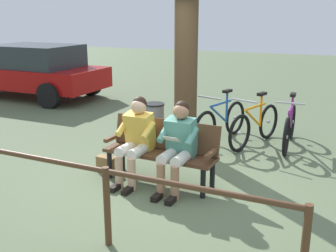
{
  "coord_description": "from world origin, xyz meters",
  "views": [
    {
      "loc": [
        -2.05,
        4.66,
        2.29
      ],
      "look_at": [
        0.12,
        -0.35,
        0.75
      ],
      "focal_mm": 42.66,
      "sensor_mm": 36.0,
      "label": 1
    }
  ],
  "objects": [
    {
      "name": "parked_car",
      "position": [
        5.85,
        -4.07,
        0.77
      ],
      "size": [
        4.23,
        2.07,
        1.47
      ],
      "rotation": [
        0.0,
        0.0,
        -0.01
      ],
      "color": "#A50C0C",
      "rests_on": "ground"
    },
    {
      "name": "ground_plane",
      "position": [
        0.0,
        0.0,
        0.0
      ],
      "size": [
        40.0,
        40.0,
        0.0
      ],
      "primitive_type": "plane",
      "color": "#566647"
    },
    {
      "name": "litter_bin",
      "position": [
        0.96,
        -1.68,
        0.37
      ],
      "size": [
        0.37,
        0.37,
        0.73
      ],
      "color": "slate",
      "rests_on": "ground"
    },
    {
      "name": "person_companion",
      "position": [
        0.44,
        0.01,
        0.66
      ],
      "size": [
        0.51,
        0.78,
        1.2
      ],
      "rotation": [
        0.0,
        0.0,
        -0.06
      ],
      "color": "gold",
      "rests_on": "ground"
    },
    {
      "name": "bench",
      "position": [
        0.11,
        -0.13,
        0.51
      ],
      "size": [
        1.63,
        0.57,
        0.87
      ],
      "rotation": [
        0.0,
        0.0,
        -0.06
      ],
      "color": "#51331E",
      "rests_on": "ground"
    },
    {
      "name": "handbag",
      "position": [
        1.01,
        -0.1,
        0.12
      ],
      "size": [
        0.31,
        0.17,
        0.24
      ],
      "primitive_type": "cube",
      "rotation": [
        0.0,
        0.0,
        -0.09
      ],
      "color": "olive",
      "rests_on": "ground"
    },
    {
      "name": "bicycle_blue",
      "position": [
        -0.75,
        -2.26,
        0.36
      ],
      "size": [
        0.65,
        1.61,
        0.94
      ],
      "rotation": [
        0.0,
        0.0,
        1.25
      ],
      "color": "black",
      "rests_on": "ground"
    },
    {
      "name": "bicycle_purple",
      "position": [
        -1.34,
        -2.39,
        0.36
      ],
      "size": [
        0.48,
        1.68,
        0.94
      ],
      "rotation": [
        0.0,
        0.0,
        1.6
      ],
      "color": "black",
      "rests_on": "ground"
    },
    {
      "name": "tree_trunk",
      "position": [
        0.31,
        -1.55,
        1.84
      ],
      "size": [
        0.39,
        0.39,
        3.68
      ],
      "primitive_type": "cylinder",
      "color": "#4C3823",
      "rests_on": "ground"
    },
    {
      "name": "railing_fence",
      "position": [
        -0.05,
        1.58,
        0.61
      ],
      "size": [
        3.86,
        0.15,
        0.85
      ],
      "rotation": [
        0.0,
        0.0,
        -0.02
      ],
      "color": "#51331E",
      "rests_on": "ground"
    },
    {
      "name": "person_reading",
      "position": [
        -0.2,
        0.05,
        0.66
      ],
      "size": [
        0.51,
        0.78,
        1.2
      ],
      "rotation": [
        0.0,
        0.0,
        -0.06
      ],
      "color": "#4C8C7A",
      "rests_on": "ground"
    },
    {
      "name": "bicycle_black",
      "position": [
        -0.12,
        -2.28,
        0.36
      ],
      "size": [
        0.62,
        1.63,
        0.94
      ],
      "rotation": [
        0.0,
        0.0,
        1.28
      ],
      "color": "black",
      "rests_on": "ground"
    }
  ]
}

